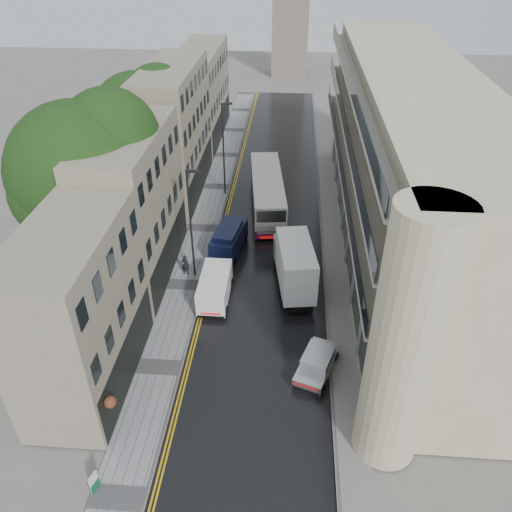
% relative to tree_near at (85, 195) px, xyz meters
% --- Properties ---
extents(road, '(9.00, 85.00, 0.02)m').
position_rel_tree_near_xyz_m(road, '(12.50, 7.50, -6.94)').
color(road, black).
rests_on(road, ground).
extents(left_sidewalk, '(2.70, 85.00, 0.12)m').
position_rel_tree_near_xyz_m(left_sidewalk, '(6.65, 7.50, -6.89)').
color(left_sidewalk, gray).
rests_on(left_sidewalk, ground).
extents(right_sidewalk, '(1.80, 85.00, 0.12)m').
position_rel_tree_near_xyz_m(right_sidewalk, '(17.90, 7.50, -6.89)').
color(right_sidewalk, slate).
rests_on(right_sidewalk, ground).
extents(old_shop_row, '(4.50, 56.00, 12.00)m').
position_rel_tree_near_xyz_m(old_shop_row, '(3.05, 10.00, -0.95)').
color(old_shop_row, gray).
rests_on(old_shop_row, ground).
extents(modern_block, '(8.00, 40.00, 14.00)m').
position_rel_tree_near_xyz_m(modern_block, '(22.80, 6.00, 0.05)').
color(modern_block, beige).
rests_on(modern_block, ground).
extents(tree_near, '(10.56, 10.56, 13.89)m').
position_rel_tree_near_xyz_m(tree_near, '(0.00, 0.00, 0.00)').
color(tree_near, black).
rests_on(tree_near, ground).
extents(tree_far, '(9.24, 9.24, 12.46)m').
position_rel_tree_near_xyz_m(tree_far, '(0.30, 13.00, -0.72)').
color(tree_far, black).
rests_on(tree_far, ground).
extents(cream_bus, '(4.01, 12.12, 3.24)m').
position_rel_tree_near_xyz_m(cream_bus, '(11.16, 8.21, -5.30)').
color(cream_bus, silver).
rests_on(cream_bus, road).
extents(white_lorry, '(3.39, 7.86, 3.99)m').
position_rel_tree_near_xyz_m(white_lorry, '(13.87, -2.13, -4.93)').
color(white_lorry, white).
rests_on(white_lorry, road).
extents(silver_hatchback, '(2.94, 4.30, 1.48)m').
position_rel_tree_near_xyz_m(silver_hatchback, '(14.97, -9.70, -6.18)').
color(silver_hatchback, '#AAAAAE').
rests_on(silver_hatchback, road).
extents(white_van, '(1.98, 4.63, 2.09)m').
position_rel_tree_near_xyz_m(white_van, '(8.20, -3.86, -5.88)').
color(white_van, white).
rests_on(white_van, road).
extents(navy_van, '(2.70, 5.10, 2.47)m').
position_rel_tree_near_xyz_m(navy_van, '(8.20, 2.51, -5.69)').
color(navy_van, black).
rests_on(navy_van, road).
extents(pedestrian, '(0.68, 0.51, 1.70)m').
position_rel_tree_near_xyz_m(pedestrian, '(6.44, 0.55, -5.97)').
color(pedestrian, black).
rests_on(pedestrian, left_sidewalk).
extents(lamp_post_near, '(0.98, 0.25, 8.67)m').
position_rel_tree_near_xyz_m(lamp_post_near, '(7.12, 0.49, -2.49)').
color(lamp_post_near, black).
rests_on(lamp_post_near, left_sidewalk).
extents(lamp_post_far, '(1.01, 0.59, 8.93)m').
position_rel_tree_near_xyz_m(lamp_post_far, '(7.70, 14.31, -2.36)').
color(lamp_post_far, black).
rests_on(lamp_post_far, left_sidewalk).
extents(estate_sign, '(0.28, 0.64, 1.08)m').
position_rel_tree_near_xyz_m(estate_sign, '(5.46, -17.06, -6.28)').
color(estate_sign, white).
rests_on(estate_sign, left_sidewalk).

